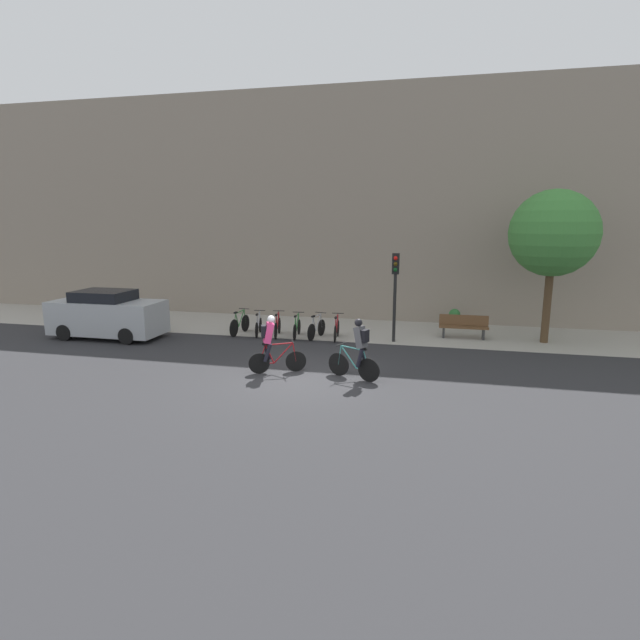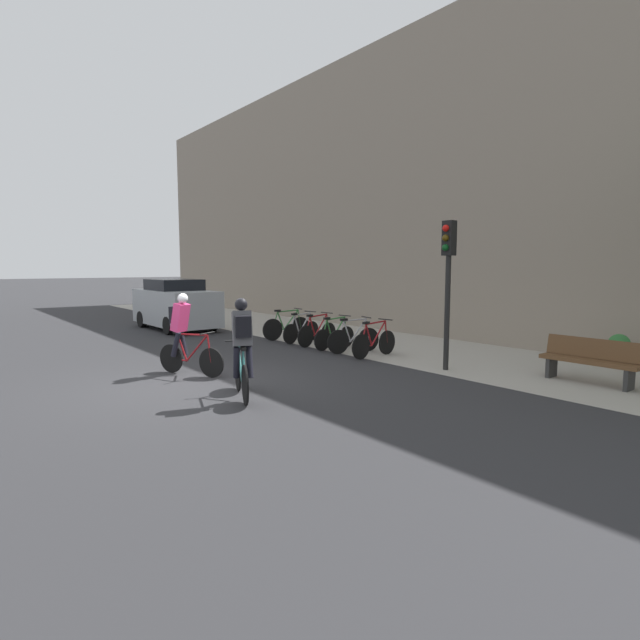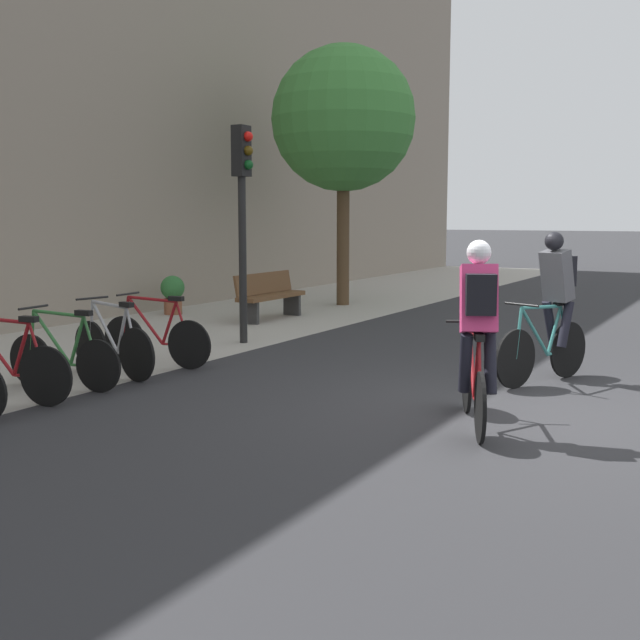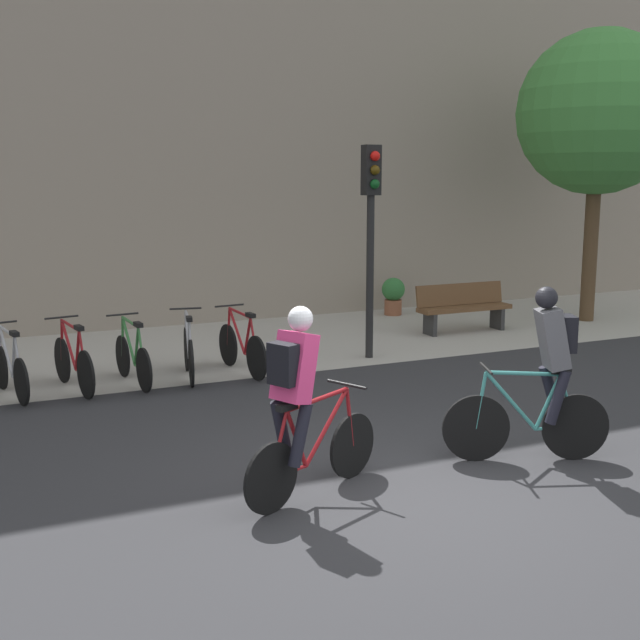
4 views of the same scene
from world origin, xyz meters
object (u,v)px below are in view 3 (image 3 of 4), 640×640
at_px(parked_bike_4, 113,345).
at_px(potted_plant, 173,293).
at_px(cyclist_pink, 477,330).
at_px(parked_bike_5, 156,337).
at_px(cyclist_grey, 553,303).
at_px(parked_bike_3, 64,356).
at_px(parked_bike_2, 6,367).
at_px(traffic_light_pole, 243,193).
at_px(bench, 269,295).

bearing_deg(parked_bike_4, potted_plant, 33.04).
height_order(cyclist_pink, parked_bike_5, cyclist_pink).
distance_m(cyclist_grey, parked_bike_4, 5.34).
xyz_separation_m(cyclist_pink, parked_bike_4, (0.27, 4.69, -0.55)).
height_order(cyclist_grey, parked_bike_5, cyclist_grey).
distance_m(cyclist_grey, parked_bike_5, 5.03).
relative_size(cyclist_pink, parked_bike_3, 1.11).
bearing_deg(parked_bike_3, cyclist_grey, -56.37).
height_order(parked_bike_3, potted_plant, parked_bike_3).
relative_size(parked_bike_2, parked_bike_3, 1.04).
relative_size(cyclist_grey, traffic_light_pole, 0.54).
height_order(cyclist_grey, parked_bike_4, cyclist_grey).
bearing_deg(cyclist_grey, parked_bike_5, 108.30).
bearing_deg(parked_bike_4, parked_bike_2, -179.96).
bearing_deg(cyclist_pink, cyclist_grey, -1.25).
distance_m(parked_bike_5, traffic_light_pole, 2.90).
bearing_deg(parked_bike_2, bench, 10.40).
bearing_deg(potted_plant, traffic_light_pole, -124.76).
bearing_deg(bench, traffic_light_pole, -155.02).
xyz_separation_m(parked_bike_2, traffic_light_pole, (4.55, 0.10, 1.92)).
distance_m(bench, potted_plant, 2.14).
bearing_deg(traffic_light_pole, parked_bike_3, -178.41).
bearing_deg(bench, parked_bike_4, -166.74).
xyz_separation_m(cyclist_grey, parked_bike_3, (-3.16, 4.75, -0.57)).
bearing_deg(potted_plant, parked_bike_3, -150.50).
xyz_separation_m(traffic_light_pole, bench, (2.59, 1.21, -1.84)).
distance_m(cyclist_grey, traffic_light_pole, 5.08).
height_order(cyclist_grey, parked_bike_3, cyclist_grey).
height_order(parked_bike_3, bench, parked_bike_3).
height_order(cyclist_grey, traffic_light_pole, traffic_light_pole).
bearing_deg(traffic_light_pole, parked_bike_5, -177.24).
distance_m(parked_bike_4, traffic_light_pole, 3.53).
xyz_separation_m(parked_bike_3, traffic_light_pole, (3.76, 0.10, 1.93)).
relative_size(cyclist_grey, parked_bike_4, 1.13).
bearing_deg(parked_bike_2, parked_bike_3, -0.02).
distance_m(parked_bike_2, bench, 7.26).
bearing_deg(cyclist_pink, parked_bike_4, 86.74).
bearing_deg(cyclist_grey, cyclist_pink, 178.75).
height_order(cyclist_pink, traffic_light_pole, traffic_light_pole).
height_order(parked_bike_2, parked_bike_4, parked_bike_4).
relative_size(cyclist_pink, cyclist_grey, 0.98).
bearing_deg(potted_plant, parked_bike_4, -146.96).
relative_size(cyclist_pink, parked_bike_5, 1.05).
bearing_deg(parked_bike_4, traffic_light_pole, 1.99).
xyz_separation_m(parked_bike_5, traffic_light_pole, (2.17, 0.10, 1.92)).
bearing_deg(parked_bike_5, bench, 15.40).
relative_size(parked_bike_3, parked_bike_5, 0.95).
bearing_deg(parked_bike_4, bench, 13.26).
xyz_separation_m(parked_bike_4, potted_plant, (5.28, 3.43, 0.04)).
bearing_deg(parked_bike_4, parked_bike_5, -0.09).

